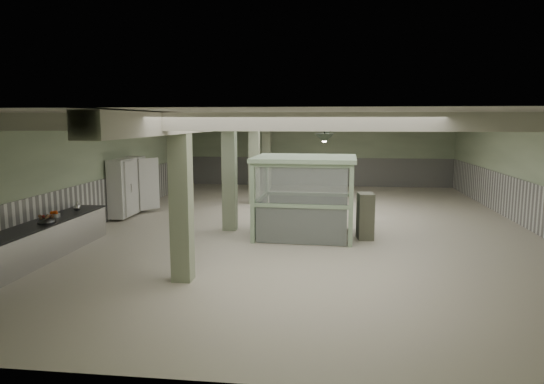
# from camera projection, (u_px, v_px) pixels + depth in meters

# --- Properties ---
(floor) EXTENTS (20.00, 20.00, 0.00)m
(floor) POSITION_uv_depth(u_px,v_px,m) (310.00, 225.00, 16.15)
(floor) COLOR beige
(floor) RESTS_ON ground
(ceiling) EXTENTS (14.00, 20.00, 0.02)m
(ceiling) POSITION_uv_depth(u_px,v_px,m) (311.00, 116.00, 15.63)
(ceiling) COLOR beige
(ceiling) RESTS_ON wall_back
(wall_back) EXTENTS (14.00, 0.02, 3.60)m
(wall_back) POSITION_uv_depth(u_px,v_px,m) (318.00, 152.00, 25.71)
(wall_back) COLOR #AEC099
(wall_back) RESTS_ON floor
(wall_front) EXTENTS (14.00, 0.02, 3.60)m
(wall_front) POSITION_uv_depth(u_px,v_px,m) (278.00, 253.00, 6.07)
(wall_front) COLOR #AEC099
(wall_front) RESTS_ON floor
(wall_left) EXTENTS (0.02, 20.00, 3.60)m
(wall_left) POSITION_uv_depth(u_px,v_px,m) (108.00, 169.00, 16.72)
(wall_left) COLOR #AEC099
(wall_left) RESTS_ON floor
(wall_right) EXTENTS (0.02, 20.00, 3.60)m
(wall_right) POSITION_uv_depth(u_px,v_px,m) (536.00, 174.00, 15.06)
(wall_right) COLOR #AEC099
(wall_right) RESTS_ON floor
(wainscot_left) EXTENTS (0.05, 19.90, 1.50)m
(wainscot_left) POSITION_uv_depth(u_px,v_px,m) (110.00, 199.00, 16.87)
(wainscot_left) COLOR silver
(wainscot_left) RESTS_ON floor
(wainscot_right) EXTENTS (0.05, 19.90, 1.50)m
(wainscot_right) POSITION_uv_depth(u_px,v_px,m) (532.00, 207.00, 15.22)
(wainscot_right) COLOR silver
(wainscot_right) RESTS_ON floor
(wainscot_back) EXTENTS (13.90, 0.05, 1.50)m
(wainscot_back) POSITION_uv_depth(u_px,v_px,m) (318.00, 172.00, 25.84)
(wainscot_back) COLOR silver
(wainscot_back) RESTS_ON floor
(girder) EXTENTS (0.45, 19.90, 0.40)m
(girder) POSITION_uv_depth(u_px,v_px,m) (235.00, 123.00, 15.96)
(girder) COLOR beige
(girder) RESTS_ON ceiling
(beam_a) EXTENTS (13.90, 0.35, 0.32)m
(beam_a) POSITION_uv_depth(u_px,v_px,m) (294.00, 122.00, 8.29)
(beam_a) COLOR beige
(beam_a) RESTS_ON ceiling
(beam_b) EXTENTS (13.90, 0.35, 0.32)m
(beam_b) POSITION_uv_depth(u_px,v_px,m) (302.00, 122.00, 10.74)
(beam_b) COLOR beige
(beam_b) RESTS_ON ceiling
(beam_c) EXTENTS (13.90, 0.35, 0.32)m
(beam_c) POSITION_uv_depth(u_px,v_px,m) (307.00, 122.00, 13.20)
(beam_c) COLOR beige
(beam_c) RESTS_ON ceiling
(beam_d) EXTENTS (13.90, 0.35, 0.32)m
(beam_d) POSITION_uv_depth(u_px,v_px,m) (311.00, 121.00, 15.66)
(beam_d) COLOR beige
(beam_d) RESTS_ON ceiling
(beam_e) EXTENTS (13.90, 0.35, 0.32)m
(beam_e) POSITION_uv_depth(u_px,v_px,m) (314.00, 121.00, 18.11)
(beam_e) COLOR beige
(beam_e) RESTS_ON ceiling
(beam_f) EXTENTS (13.90, 0.35, 0.32)m
(beam_f) POSITION_uv_depth(u_px,v_px,m) (316.00, 121.00, 20.57)
(beam_f) COLOR beige
(beam_f) RESTS_ON ceiling
(beam_g) EXTENTS (13.90, 0.35, 0.32)m
(beam_g) POSITION_uv_depth(u_px,v_px,m) (317.00, 121.00, 23.02)
(beam_g) COLOR beige
(beam_g) RESTS_ON ceiling
(column_a) EXTENTS (0.42, 0.42, 3.60)m
(column_a) POSITION_uv_depth(u_px,v_px,m) (181.00, 199.00, 10.29)
(column_a) COLOR #98A585
(column_a) RESTS_ON floor
(column_b) EXTENTS (0.42, 0.42, 3.60)m
(column_b) POSITION_uv_depth(u_px,v_px,m) (230.00, 174.00, 15.20)
(column_b) COLOR #98A585
(column_b) RESTS_ON floor
(column_c) EXTENTS (0.42, 0.42, 3.60)m
(column_c) POSITION_uv_depth(u_px,v_px,m) (254.00, 161.00, 20.12)
(column_c) COLOR #98A585
(column_c) RESTS_ON floor
(column_d) EXTENTS (0.42, 0.42, 3.60)m
(column_d) POSITION_uv_depth(u_px,v_px,m) (267.00, 154.00, 24.04)
(column_d) COLOR #98A585
(column_d) RESTS_ON floor
(pendant_front) EXTENTS (0.44, 0.44, 0.22)m
(pendant_front) POSITION_uv_depth(u_px,v_px,m) (324.00, 138.00, 10.74)
(pendant_front) COLOR #303E2E
(pendant_front) RESTS_ON ceiling
(pendant_mid) EXTENTS (0.44, 0.44, 0.22)m
(pendant_mid) POSITION_uv_depth(u_px,v_px,m) (327.00, 133.00, 16.14)
(pendant_mid) COLOR #303E2E
(pendant_mid) RESTS_ON ceiling
(pendant_back) EXTENTS (0.44, 0.44, 0.22)m
(pendant_back) POSITION_uv_depth(u_px,v_px,m) (328.00, 130.00, 21.05)
(pendant_back) COLOR #303E2E
(pendant_back) RESTS_ON ceiling
(prep_counter) EXTENTS (0.90, 5.18, 0.91)m
(prep_counter) POSITION_uv_depth(u_px,v_px,m) (43.00, 240.00, 12.21)
(prep_counter) COLOR #BABABF
(prep_counter) RESTS_ON floor
(pitcher_near) EXTENTS (0.24, 0.26, 0.27)m
(pitcher_near) POSITION_uv_depth(u_px,v_px,m) (77.00, 207.00, 13.68)
(pitcher_near) COLOR #BABABF
(pitcher_near) RESTS_ON prep_counter
(veg_colander) EXTENTS (0.45, 0.45, 0.20)m
(veg_colander) POSITION_uv_depth(u_px,v_px,m) (46.00, 219.00, 12.10)
(veg_colander) COLOR #3D3D42
(veg_colander) RESTS_ON prep_counter
(orange_bowl) EXTENTS (0.35, 0.35, 0.10)m
(orange_bowl) POSITION_uv_depth(u_px,v_px,m) (55.00, 216.00, 12.81)
(orange_bowl) COLOR #B2B2B7
(orange_bowl) RESTS_ON prep_counter
(walkin_cooler) EXTENTS (0.98, 2.22, 2.04)m
(walkin_cooler) POSITION_uv_depth(u_px,v_px,m) (128.00, 188.00, 17.56)
(walkin_cooler) COLOR silver
(walkin_cooler) RESTS_ON floor
(guard_booth) EXTENTS (3.07, 2.64, 2.40)m
(guard_booth) POSITION_uv_depth(u_px,v_px,m) (305.00, 181.00, 14.42)
(guard_booth) COLOR #95B28E
(guard_booth) RESTS_ON floor
(filing_cabinet) EXTENTS (0.50, 0.67, 1.36)m
(filing_cabinet) POSITION_uv_depth(u_px,v_px,m) (365.00, 216.00, 14.17)
(filing_cabinet) COLOR #636554
(filing_cabinet) RESTS_ON floor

